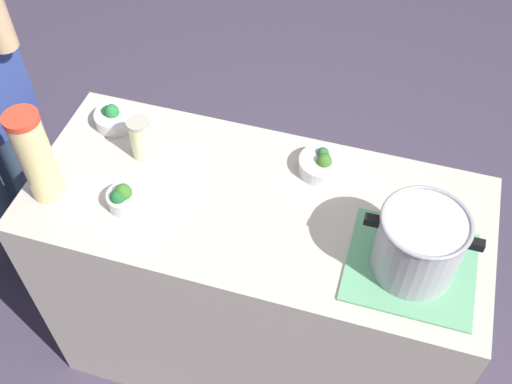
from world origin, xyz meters
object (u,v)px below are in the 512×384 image
Objects in this scene: broccoli_bowl_front at (322,164)px; broccoli_bowl_back at (123,198)px; lemonade_pitcher at (36,157)px; broccoli_bowl_center at (115,117)px; cooking_pot at (419,243)px; mason_jar at (141,138)px.

broccoli_bowl_back reaches higher than broccoli_bowl_front.
lemonade_pitcher reaches higher than broccoli_bowl_center.
cooking_pot is 0.42m from broccoli_bowl_front.
lemonade_pitcher is 0.32m from mason_jar.
mason_jar is at bearing -11.93° from cooking_pot.
cooking_pot is at bearing 164.20° from broccoli_bowl_center.
mason_jar is at bearing 9.75° from broccoli_bowl_front.
broccoli_bowl_front is 1.38× the size of broccoli_bowl_back.
broccoli_bowl_front is at bearing -157.08° from lemonade_pitcher.
broccoli_bowl_front is at bearing -170.25° from mason_jar.
broccoli_bowl_back is (0.52, 0.30, 0.01)m from broccoli_bowl_front.
lemonade_pitcher is 2.20× the size of mason_jar.
broccoli_bowl_back is at bearing -175.06° from lemonade_pitcher.
cooking_pot is 2.13× the size of broccoli_bowl_front.
cooking_pot is at bearing 138.37° from broccoli_bowl_front.
broccoli_bowl_front is 0.60m from broccoli_bowl_back.
cooking_pot reaches higher than broccoli_bowl_front.
mason_jar is 0.56m from broccoli_bowl_front.
broccoli_bowl_front is at bearing -150.13° from broccoli_bowl_back.
mason_jar is at bearing -132.50° from lemonade_pitcher.
lemonade_pitcher reaches higher than mason_jar.
lemonade_pitcher is 0.26m from broccoli_bowl_back.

